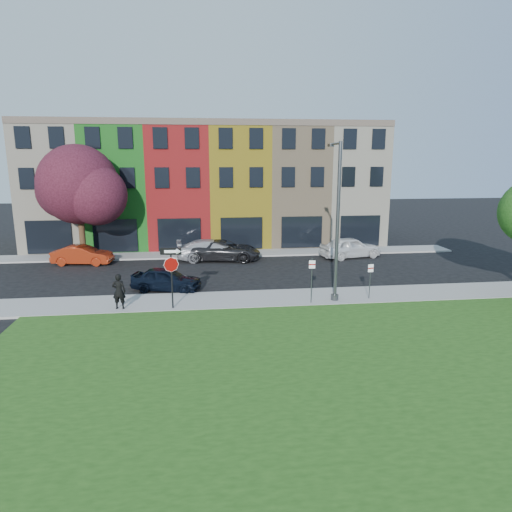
{
  "coord_description": "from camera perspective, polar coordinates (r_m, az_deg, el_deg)",
  "views": [
    {
      "loc": [
        -3.25,
        -20.42,
        7.61
      ],
      "look_at": [
        -0.29,
        4.0,
        2.24
      ],
      "focal_mm": 32.0,
      "sensor_mm": 36.0,
      "label": 1
    }
  ],
  "objects": [
    {
      "name": "parked_car_silver",
      "position": [
        34.29,
        -5.43,
        0.76
      ],
      "size": [
        2.87,
        5.6,
        1.54
      ],
      "primitive_type": "imported",
      "rotation": [
        0.0,
        0.0,
        1.64
      ],
      "color": "#A6A6AA",
      "rests_on": "ground"
    },
    {
      "name": "stop_sign",
      "position": [
        22.97,
        -10.55,
        -1.2
      ],
      "size": [
        1.05,
        0.15,
        3.09
      ],
      "rotation": [
        0.0,
        0.0,
        -0.1
      ],
      "color": "black",
      "rests_on": "sidewalk_near"
    },
    {
      "name": "parked_car_white",
      "position": [
        35.7,
        11.71,
        1.07
      ],
      "size": [
        3.95,
        5.55,
        1.61
      ],
      "primitive_type": "imported",
      "rotation": [
        0.0,
        0.0,
        1.8
      ],
      "color": "silver",
      "rests_on": "ground"
    },
    {
      "name": "sidewalk_near",
      "position": [
        25.15,
        5.48,
        -5.2
      ],
      "size": [
        40.0,
        3.0,
        0.12
      ],
      "primitive_type": "cube",
      "color": "gray",
      "rests_on": "ground"
    },
    {
      "name": "man",
      "position": [
        23.85,
        -16.76,
        -4.24
      ],
      "size": [
        0.74,
        0.55,
        1.81
      ],
      "primitive_type": "imported",
      "rotation": [
        0.0,
        0.0,
        3.05
      ],
      "color": "black",
      "rests_on": "sidewalk_near"
    },
    {
      "name": "grass_park",
      "position": [
        19.78,
        29.14,
        -11.78
      ],
      "size": [
        40.0,
        16.0,
        0.1
      ],
      "primitive_type": "cube",
      "color": "#204714",
      "rests_on": "ground"
    },
    {
      "name": "parked_car_red",
      "position": [
        35.03,
        -20.87,
        0.12
      ],
      "size": [
        2.5,
        4.56,
        1.38
      ],
      "primitive_type": "imported",
      "rotation": [
        0.0,
        0.0,
        1.45
      ],
      "color": "maroon",
      "rests_on": "ground"
    },
    {
      "name": "tree_purple",
      "position": [
        35.8,
        -21.14,
        8.12
      ],
      "size": [
        6.88,
        6.02,
        8.39
      ],
      "color": "#311E10",
      "rests_on": "sidewalk_far"
    },
    {
      "name": "rowhouse_block",
      "position": [
        41.69,
        -5.94,
        8.65
      ],
      "size": [
        30.0,
        10.12,
        10.0
      ],
      "color": "beige",
      "rests_on": "ground"
    },
    {
      "name": "street_lamp",
      "position": [
        24.1,
        10.04,
        4.19
      ],
      "size": [
        0.45,
        2.58,
        8.24
      ],
      "rotation": [
        0.0,
        0.0,
        -0.05
      ],
      "color": "#45474A",
      "rests_on": "sidewalk_near"
    },
    {
      "name": "sidewalk_far",
      "position": [
        36.21,
        -6.37,
        0.21
      ],
      "size": [
        40.0,
        2.4,
        0.12
      ],
      "primitive_type": "cube",
      "color": "gray",
      "rests_on": "ground"
    },
    {
      "name": "parked_car_dark",
      "position": [
        34.15,
        -4.06,
        0.72
      ],
      "size": [
        4.14,
        6.21,
        1.52
      ],
      "primitive_type": "imported",
      "rotation": [
        0.0,
        0.0,
        1.42
      ],
      "color": "black",
      "rests_on": "ground"
    },
    {
      "name": "parking_sign_b",
      "position": [
        25.13,
        14.09,
        -2.46
      ],
      "size": [
        0.32,
        0.11,
        1.95
      ],
      "rotation": [
        0.0,
        0.0,
        0.19
      ],
      "color": "#45474A",
      "rests_on": "sidewalk_near"
    },
    {
      "name": "sedan_near",
      "position": [
        26.86,
        -11.15,
        -2.85
      ],
      "size": [
        3.82,
        4.9,
        1.37
      ],
      "primitive_type": "imported",
      "rotation": [
        0.0,
        0.0,
        1.28
      ],
      "color": "black",
      "rests_on": "ground"
    },
    {
      "name": "parking_sign_a",
      "position": [
        23.77,
        6.98,
        -2.41
      ],
      "size": [
        0.32,
        0.1,
        2.4
      ],
      "rotation": [
        0.0,
        0.0,
        -0.12
      ],
      "color": "#45474A",
      "rests_on": "sidewalk_near"
    },
    {
      "name": "ground",
      "position": [
        22.03,
        2.01,
        -7.89
      ],
      "size": [
        120.0,
        120.0,
        0.0
      ],
      "primitive_type": "plane",
      "color": "black",
      "rests_on": "ground"
    }
  ]
}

